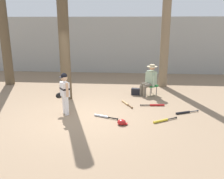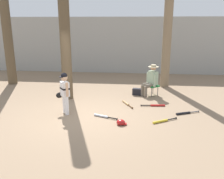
% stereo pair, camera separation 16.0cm
% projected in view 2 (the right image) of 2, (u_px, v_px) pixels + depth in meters
% --- Properties ---
extents(ground_plane, '(60.00, 60.00, 0.00)m').
position_uv_depth(ground_plane, '(82.00, 116.00, 7.30)').
color(ground_plane, '#897056').
extents(concrete_back_wall, '(18.00, 0.36, 3.05)m').
position_uv_depth(concrete_back_wall, '(108.00, 45.00, 13.35)').
color(concrete_back_wall, '#9E9E99').
rests_on(concrete_back_wall, ground).
extents(tree_near_player, '(0.60, 0.60, 5.09)m').
position_uv_depth(tree_near_player, '(65.00, 37.00, 8.41)').
color(tree_near_player, brown).
rests_on(tree_near_player, ground).
extents(tree_behind_spectator, '(0.50, 0.50, 5.38)m').
position_uv_depth(tree_behind_spectator, '(168.00, 30.00, 9.99)').
color(tree_behind_spectator, '#7F6B51').
rests_on(tree_behind_spectator, ground).
extents(young_ballplayer, '(0.53, 0.49, 1.31)m').
position_uv_depth(young_ballplayer, '(64.00, 91.00, 7.27)').
color(young_ballplayer, white).
rests_on(young_ballplayer, ground).
extents(folding_stool, '(0.56, 0.56, 0.41)m').
position_uv_depth(folding_stool, '(152.00, 86.00, 9.29)').
color(folding_stool, '#196B2D').
rests_on(folding_stool, ground).
extents(seated_spectator, '(0.65, 0.59, 1.20)m').
position_uv_depth(seated_spectator, '(151.00, 79.00, 9.17)').
color(seated_spectator, '#6B6051').
rests_on(seated_spectator, ground).
extents(handbag_beside_stool, '(0.37, 0.24, 0.26)m').
position_uv_depth(handbag_beside_stool, '(137.00, 92.00, 9.37)').
color(handbag_beside_stool, black).
rests_on(handbag_beside_stool, ground).
extents(tree_far_left, '(0.69, 0.69, 5.81)m').
position_uv_depth(tree_far_left, '(7.00, 28.00, 10.49)').
color(tree_far_left, brown).
rests_on(tree_far_left, ground).
extents(bat_black_composite, '(0.77, 0.38, 0.07)m').
position_uv_depth(bat_black_composite, '(185.00, 113.00, 7.43)').
color(bat_black_composite, black).
rests_on(bat_black_composite, ground).
extents(bat_wood_tan, '(0.41, 0.75, 0.07)m').
position_uv_depth(bat_wood_tan, '(126.00, 103.00, 8.31)').
color(bat_wood_tan, tan).
rests_on(bat_wood_tan, ground).
extents(bat_red_barrel, '(0.83, 0.14, 0.07)m').
position_uv_depth(bat_red_barrel, '(156.00, 105.00, 8.11)').
color(bat_red_barrel, red).
rests_on(bat_red_barrel, ground).
extents(bat_yellow_trainer, '(0.74, 0.48, 0.07)m').
position_uv_depth(bat_yellow_trainer, '(162.00, 121.00, 6.82)').
color(bat_yellow_trainer, yellow).
rests_on(bat_yellow_trainer, ground).
extents(bat_aluminum_silver, '(0.74, 0.34, 0.07)m').
position_uv_depth(bat_aluminum_silver, '(103.00, 116.00, 7.17)').
color(bat_aluminum_silver, '#B7BCC6').
rests_on(bat_aluminum_silver, ground).
extents(batting_helmet_red, '(0.28, 0.22, 0.16)m').
position_uv_depth(batting_helmet_red, '(121.00, 122.00, 6.64)').
color(batting_helmet_red, '#A81919').
rests_on(batting_helmet_red, ground).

